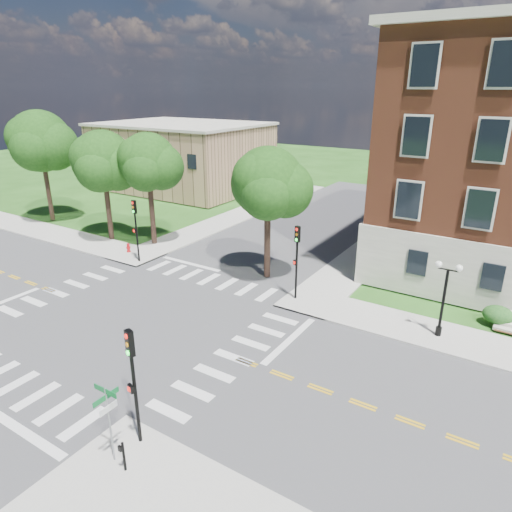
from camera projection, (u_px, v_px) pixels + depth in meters
The scene contains 19 objects.
ground at pixel (133, 321), 26.64m from camera, with size 160.00×160.00×0.00m, color #204914.
road_ew at pixel (133, 321), 26.64m from camera, with size 90.00×12.00×0.01m, color #3D3D3F.
road_ns at pixel (133, 321), 26.63m from camera, with size 12.00×90.00×0.01m, color #3D3D3F.
sidewalk_ne at pixel (461, 286), 31.05m from camera, with size 34.00×34.00×0.12m.
sidewalk_nw at pixel (139, 220), 46.49m from camera, with size 34.00×34.00×0.12m.
crosswalk_east at pixel (233, 358), 23.02m from camera, with size 2.20×10.20×0.02m, color silver, non-canonical shape.
stop_bar_east at pixel (290, 340), 24.59m from camera, with size 0.40×5.50×0.00m, color silver.
secondary_building at pixel (182, 155), 59.90m from camera, with size 20.40×15.40×8.30m.
tree_a at pixel (40, 141), 43.55m from camera, with size 5.83×5.83×10.71m.
tree_b at pixel (103, 161), 38.22m from camera, with size 5.13×5.13×9.40m.
tree_c at pixel (148, 162), 36.98m from camera, with size 4.68×4.68×9.33m.
tree_d at pixel (268, 183), 30.24m from camera, with size 4.81×4.81×9.14m.
traffic_signal_se at pixel (133, 373), 16.40m from camera, with size 0.37×0.43×4.80m.
traffic_signal_ne at pixel (297, 253), 28.13m from camera, with size 0.38×0.46×4.80m.
traffic_signal_nw at pixel (135, 223), 34.33m from camera, with size 0.35×0.40×4.80m.
twin_lamp_west at pixel (444, 295), 24.04m from camera, with size 1.36×0.36×4.23m.
street_sign_pole at pixel (108, 411), 15.82m from camera, with size 1.10×1.10×3.10m.
push_button_post at pixel (123, 455), 15.90m from camera, with size 0.14×0.21×1.20m.
fire_hydrant at pixel (128, 248), 37.19m from camera, with size 0.35×0.35×0.75m.
Camera 1 is at (18.75, -16.06, 12.89)m, focal length 32.00 mm.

